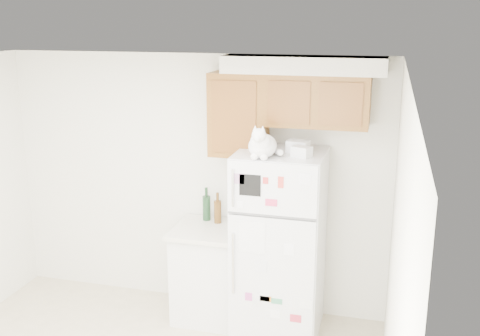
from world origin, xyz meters
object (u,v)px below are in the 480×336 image
(storage_box_back, at_px, (298,146))
(bottle_green, at_px, (206,204))
(refrigerator, at_px, (279,244))
(bottle_amber, at_px, (218,208))
(cat, at_px, (262,145))
(storage_box_front, at_px, (302,152))
(base_counter, at_px, (209,272))

(storage_box_back, height_order, bottle_green, storage_box_back)
(refrigerator, xyz_separation_m, bottle_amber, (-0.64, 0.21, 0.22))
(cat, xyz_separation_m, storage_box_front, (0.31, 0.11, -0.06))
(base_counter, height_order, cat, cat)
(cat, bearing_deg, storage_box_front, 20.07)
(cat, distance_m, storage_box_front, 0.34)
(storage_box_back, relative_size, bottle_amber, 0.60)
(base_counter, bearing_deg, storage_box_back, -2.02)
(bottle_green, relative_size, bottle_amber, 1.09)
(storage_box_back, distance_m, bottle_amber, 1.05)
(base_counter, bearing_deg, refrigerator, -6.10)
(base_counter, height_order, storage_box_back, storage_box_back)
(storage_box_back, distance_m, bottle_green, 1.14)
(cat, relative_size, storage_box_front, 2.78)
(storage_box_back, xyz_separation_m, bottle_amber, (-0.78, 0.16, -0.68))
(base_counter, xyz_separation_m, bottle_amber, (0.05, 0.13, 0.61))
(bottle_green, height_order, bottle_amber, bottle_green)
(bottle_green, bearing_deg, storage_box_front, -21.54)
(storage_box_back, height_order, storage_box_front, storage_box_back)
(storage_box_back, bearing_deg, refrigerator, -151.71)
(cat, height_order, bottle_amber, cat)
(bottle_amber, bearing_deg, base_counter, -110.18)
(bottle_green, xyz_separation_m, bottle_amber, (0.13, -0.05, -0.01))
(refrigerator, bearing_deg, storage_box_back, 17.93)
(refrigerator, bearing_deg, bottle_amber, 162.03)
(storage_box_back, bearing_deg, base_counter, -171.66)
(base_counter, bearing_deg, cat, -28.42)
(refrigerator, height_order, base_counter, refrigerator)
(cat, bearing_deg, base_counter, 151.58)
(cat, relative_size, storage_box_back, 2.31)
(bottle_amber, bearing_deg, cat, -40.25)
(base_counter, xyz_separation_m, storage_box_front, (0.89, -0.20, 1.28))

